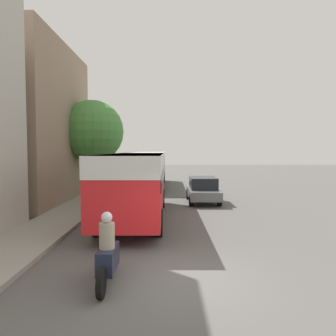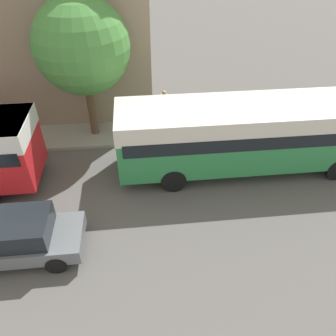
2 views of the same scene
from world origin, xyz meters
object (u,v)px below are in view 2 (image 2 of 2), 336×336
bus_following (254,128)px  pedestrian_walking_away (292,108)px  pedestrian_near_curb (164,107)px  car_crossing (16,237)px

bus_following → pedestrian_walking_away: size_ratio=5.91×
pedestrian_near_curb → bus_following: bearing=39.6°
bus_following → pedestrian_near_curb: (-3.89, -3.22, -0.86)m
pedestrian_near_curb → pedestrian_walking_away: size_ratio=0.96×
pedestrian_near_curb → pedestrian_walking_away: bearing=81.8°
pedestrian_walking_away → pedestrian_near_curb: bearing=-98.2°
bus_following → car_crossing: bearing=-66.5°
pedestrian_near_curb → car_crossing: bearing=-35.1°
bus_following → car_crossing: bus_following is taller
car_crossing → pedestrian_walking_away: (-6.71, 11.64, 0.31)m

